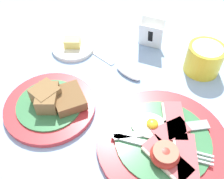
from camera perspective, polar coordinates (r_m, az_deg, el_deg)
ground_plane at (r=0.52m, az=4.01°, el=-10.30°), size 3.00×3.00×0.00m
breakfast_plate at (r=0.51m, az=11.09°, el=-11.10°), size 0.25×0.25×0.04m
bread_plate at (r=0.56m, az=-13.03°, el=-2.90°), size 0.19×0.19×0.05m
sugar_cup at (r=0.65m, az=19.42°, el=6.43°), size 0.08×0.08×0.07m
butter_dish at (r=0.70m, az=-8.50°, el=9.28°), size 0.11×0.11×0.03m
number_card at (r=0.69m, az=8.54°, el=11.78°), size 0.07×0.05×0.07m
teaspoon_by_saucer at (r=0.64m, az=1.76°, el=4.78°), size 0.18×0.11×0.01m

